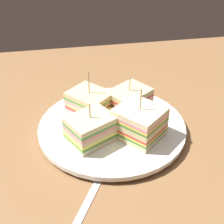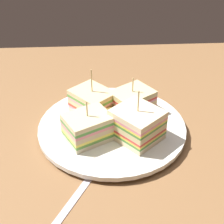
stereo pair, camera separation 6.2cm
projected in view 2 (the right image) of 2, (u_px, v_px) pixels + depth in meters
ground_plane at (112, 135)px, 65.27cm from camera, size 120.31×87.06×1.80cm
plate at (112, 127)px, 64.20cm from camera, size 28.91×28.91×1.65cm
sandwich_wedge_0 at (132, 102)px, 66.08cm from camera, size 10.17×9.67×8.00cm
sandwich_wedge_1 at (93, 102)px, 66.16cm from camera, size 10.18×10.31×9.72cm
sandwich_wedge_2 at (88, 127)px, 59.02cm from camera, size 10.06×9.32×8.01cm
sandwich_wedge_3 at (137, 124)px, 58.94cm from camera, size 10.81×10.88×10.01cm
chip_pile at (113, 119)px, 62.73cm from camera, size 8.33×6.29×3.06cm
spoon at (90, 176)px, 53.94cm from camera, size 8.64×13.43×1.00cm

